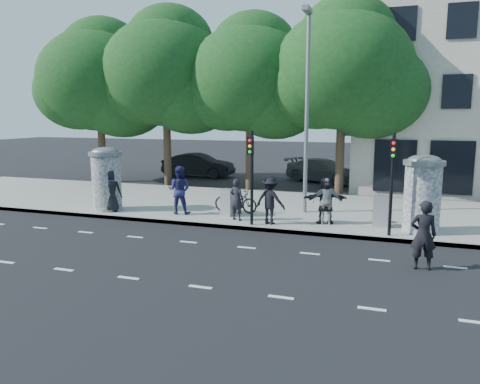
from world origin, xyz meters
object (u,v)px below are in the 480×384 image
(cabinet_left, at_px, (228,202))
(traffic_pole_near, at_px, (251,168))
(ad_column_left, at_px, (106,177))
(ped_f, at_px, (326,201))
(car_mid, at_px, (198,165))
(cabinet_right, at_px, (382,211))
(street_lamp, at_px, (307,98))
(ped_d, at_px, (270,200))
(ped_c, at_px, (179,190))
(ped_b, at_px, (237,199))
(car_right, at_px, (324,171))
(ad_column_right, at_px, (423,192))
(bicycle, at_px, (236,201))
(ped_a, at_px, (111,190))
(traffic_pole_far, at_px, (392,174))
(man_road, at_px, (423,235))
(ped_e, at_px, (327,201))

(cabinet_left, bearing_deg, traffic_pole_near, -23.04)
(ad_column_left, bearing_deg, ped_f, 2.37)
(cabinet_left, bearing_deg, car_mid, 138.30)
(cabinet_right, bearing_deg, street_lamp, 160.90)
(ped_d, height_order, ped_f, ped_d)
(ped_c, height_order, ped_f, ped_c)
(ped_b, distance_m, car_right, 12.50)
(ad_column_right, bearing_deg, street_lamp, 156.27)
(street_lamp, height_order, cabinet_right, street_lamp)
(bicycle, xyz_separation_m, cabinet_left, (-0.08, -0.69, 0.04))
(car_right, bearing_deg, cabinet_left, -166.38)
(ad_column_left, distance_m, bicycle, 5.53)
(traffic_pole_near, relative_size, car_right, 0.69)
(traffic_pole_near, xyz_separation_m, cabinet_right, (4.49, 1.25, -1.51))
(ped_a, bearing_deg, cabinet_left, 174.58)
(traffic_pole_far, distance_m, cabinet_left, 6.47)
(ped_d, height_order, man_road, ped_d)
(ped_f, bearing_deg, traffic_pole_near, 7.98)
(cabinet_left, bearing_deg, ad_column_left, -154.79)
(ped_f, relative_size, car_mid, 0.36)
(traffic_pole_far, relative_size, ped_c, 1.75)
(ped_c, height_order, cabinet_left, ped_c)
(ad_column_left, xyz_separation_m, ped_c, (3.24, 0.25, -0.41))
(traffic_pole_near, distance_m, ped_d, 1.40)
(ped_b, xyz_separation_m, bicycle, (-0.52, 1.34, -0.31))
(ped_b, relative_size, car_right, 0.32)
(cabinet_left, relative_size, cabinet_right, 0.94)
(ped_d, bearing_deg, car_right, -78.87)
(ped_f, height_order, cabinet_right, ped_f)
(cabinet_left, bearing_deg, ped_b, -28.09)
(bicycle, xyz_separation_m, car_mid, (-6.48, 10.88, 0.14))
(street_lamp, distance_m, ped_e, 4.37)
(ped_e, xyz_separation_m, ped_f, (-0.05, 0.09, 0.01))
(ad_column_left, distance_m, ped_f, 9.14)
(ped_a, relative_size, bicycle, 0.94)
(cabinet_right, relative_size, car_right, 0.23)
(traffic_pole_near, xyz_separation_m, ped_b, (-0.76, 0.59, -1.28))
(ped_b, bearing_deg, ped_a, 17.99)
(traffic_pole_near, height_order, cabinet_right, traffic_pole_near)
(ped_e, bearing_deg, cabinet_right, 175.41)
(ped_e, bearing_deg, man_road, 117.31)
(ped_a, relative_size, ped_d, 0.99)
(ped_b, distance_m, man_road, 7.30)
(traffic_pole_near, xyz_separation_m, ped_f, (2.52, 1.08, -1.22))
(ped_c, height_order, man_road, ped_c)
(car_mid, bearing_deg, ad_column_left, -176.56)
(bicycle, bearing_deg, traffic_pole_far, -103.92)
(street_lamp, bearing_deg, ped_b, -133.74)
(ped_c, relative_size, bicycle, 1.04)
(ped_d, relative_size, cabinet_right, 1.56)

